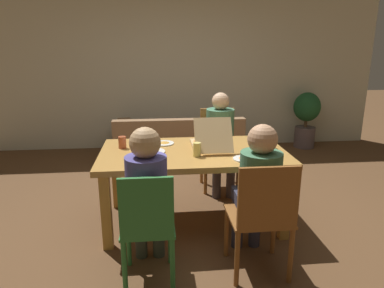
{
  "coord_description": "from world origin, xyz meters",
  "views": [
    {
      "loc": [
        -0.35,
        -3.22,
        1.73
      ],
      "look_at": [
        0.0,
        0.1,
        0.79
      ],
      "focal_mm": 32.83,
      "sensor_mm": 36.0,
      "label": 1
    }
  ],
  "objects_px": {
    "chair_1": "(148,224)",
    "person_0": "(221,134)",
    "couch": "(178,142)",
    "potted_plant": "(306,116)",
    "drinking_glass_2": "(270,142)",
    "chair_0": "(218,145)",
    "person_1": "(147,191)",
    "drinking_glass_0": "(122,142)",
    "person_2": "(257,184)",
    "plate_0": "(164,143)",
    "drinking_glass_1": "(197,150)",
    "plate_2": "(245,159)",
    "dining_table": "(193,159)",
    "pizza_box_0": "(210,142)",
    "chair_2": "(262,214)",
    "plate_1": "(152,152)"
  },
  "relations": [
    {
      "from": "person_1",
      "to": "potted_plant",
      "type": "distance_m",
      "value": 4.24
    },
    {
      "from": "chair_1",
      "to": "person_0",
      "type": "bearing_deg",
      "value": 64.35
    },
    {
      "from": "person_0",
      "to": "chair_1",
      "type": "distance_m",
      "value": 1.95
    },
    {
      "from": "person_1",
      "to": "plate_2",
      "type": "distance_m",
      "value": 0.99
    },
    {
      "from": "drinking_glass_1",
      "to": "plate_2",
      "type": "bearing_deg",
      "value": -18.49
    },
    {
      "from": "plate_2",
      "to": "person_0",
      "type": "bearing_deg",
      "value": 90.52
    },
    {
      "from": "pizza_box_0",
      "to": "couch",
      "type": "relative_size",
      "value": 0.29
    },
    {
      "from": "drinking_glass_1",
      "to": "chair_2",
      "type": "bearing_deg",
      "value": -61.77
    },
    {
      "from": "couch",
      "to": "potted_plant",
      "type": "xyz_separation_m",
      "value": [
        2.24,
        0.39,
        0.29
      ]
    },
    {
      "from": "couch",
      "to": "potted_plant",
      "type": "bearing_deg",
      "value": 9.83
    },
    {
      "from": "chair_2",
      "to": "plate_0",
      "type": "xyz_separation_m",
      "value": [
        -0.69,
        1.2,
        0.23
      ]
    },
    {
      "from": "person_0",
      "to": "person_2",
      "type": "distance_m",
      "value": 1.55
    },
    {
      "from": "drinking_glass_1",
      "to": "potted_plant",
      "type": "distance_m",
      "value": 3.48
    },
    {
      "from": "drinking_glass_0",
      "to": "person_2",
      "type": "bearing_deg",
      "value": -40.08
    },
    {
      "from": "chair_0",
      "to": "drinking_glass_2",
      "type": "relative_size",
      "value": 8.98
    },
    {
      "from": "person_0",
      "to": "drinking_glass_0",
      "type": "xyz_separation_m",
      "value": [
        -1.1,
        -0.63,
        0.1
      ]
    },
    {
      "from": "chair_1",
      "to": "chair_0",
      "type": "bearing_deg",
      "value": 66.13
    },
    {
      "from": "person_0",
      "to": "drinking_glass_1",
      "type": "bearing_deg",
      "value": -112.49
    },
    {
      "from": "drinking_glass_0",
      "to": "couch",
      "type": "distance_m",
      "value": 2.13
    },
    {
      "from": "chair_1",
      "to": "drinking_glass_2",
      "type": "bearing_deg",
      "value": 39.82
    },
    {
      "from": "drinking_glass_2",
      "to": "couch",
      "type": "bearing_deg",
      "value": 110.39
    },
    {
      "from": "drinking_glass_2",
      "to": "chair_1",
      "type": "bearing_deg",
      "value": -140.18
    },
    {
      "from": "pizza_box_0",
      "to": "drinking_glass_0",
      "type": "distance_m",
      "value": 0.86
    },
    {
      "from": "dining_table",
      "to": "chair_2",
      "type": "bearing_deg",
      "value": -66.04
    },
    {
      "from": "plate_0",
      "to": "couch",
      "type": "xyz_separation_m",
      "value": [
        0.27,
        1.83,
        -0.5
      ]
    },
    {
      "from": "couch",
      "to": "person_0",
      "type": "bearing_deg",
      "value": -72.13
    },
    {
      "from": "chair_1",
      "to": "drinking_glass_1",
      "type": "bearing_deg",
      "value": 60.67
    },
    {
      "from": "chair_1",
      "to": "person_2",
      "type": "distance_m",
      "value": 0.89
    },
    {
      "from": "pizza_box_0",
      "to": "potted_plant",
      "type": "xyz_separation_m",
      "value": [
        2.05,
        2.36,
        -0.25
      ]
    },
    {
      "from": "plate_2",
      "to": "drinking_glass_1",
      "type": "distance_m",
      "value": 0.44
    },
    {
      "from": "person_2",
      "to": "plate_1",
      "type": "relative_size",
      "value": 4.7
    },
    {
      "from": "pizza_box_0",
      "to": "drinking_glass_2",
      "type": "xyz_separation_m",
      "value": [
        0.58,
        -0.1,
        0.01
      ]
    },
    {
      "from": "couch",
      "to": "person_2",
      "type": "bearing_deg",
      "value": -81.58
    },
    {
      "from": "person_0",
      "to": "drinking_glass_2",
      "type": "relative_size",
      "value": 11.02
    },
    {
      "from": "pizza_box_0",
      "to": "plate_0",
      "type": "xyz_separation_m",
      "value": [
        -0.45,
        0.15,
        -0.04
      ]
    },
    {
      "from": "person_0",
      "to": "person_2",
      "type": "xyz_separation_m",
      "value": [
        -0.0,
        -1.55,
        -0.01
      ]
    },
    {
      "from": "dining_table",
      "to": "chair_0",
      "type": "bearing_deg",
      "value": 65.91
    },
    {
      "from": "drinking_glass_1",
      "to": "drinking_glass_2",
      "type": "bearing_deg",
      "value": 15.44
    },
    {
      "from": "person_2",
      "to": "plate_1",
      "type": "xyz_separation_m",
      "value": [
        -0.81,
        0.75,
        0.06
      ]
    },
    {
      "from": "chair_0",
      "to": "chair_1",
      "type": "bearing_deg",
      "value": -113.87
    },
    {
      "from": "person_0",
      "to": "plate_0",
      "type": "height_order",
      "value": "person_0"
    },
    {
      "from": "chair_0",
      "to": "pizza_box_0",
      "type": "height_order",
      "value": "pizza_box_0"
    },
    {
      "from": "dining_table",
      "to": "chair_1",
      "type": "bearing_deg",
      "value": -113.66
    },
    {
      "from": "pizza_box_0",
      "to": "plate_1",
      "type": "relative_size",
      "value": 2.21
    },
    {
      "from": "plate_2",
      "to": "drinking_glass_0",
      "type": "bearing_deg",
      "value": 156.6
    },
    {
      "from": "plate_2",
      "to": "chair_2",
      "type": "bearing_deg",
      "value": -90.94
    },
    {
      "from": "dining_table",
      "to": "plate_0",
      "type": "bearing_deg",
      "value": 136.08
    },
    {
      "from": "chair_2",
      "to": "pizza_box_0",
      "type": "xyz_separation_m",
      "value": [
        -0.24,
        1.05,
        0.27
      ]
    },
    {
      "from": "chair_1",
      "to": "person_1",
      "type": "bearing_deg",
      "value": 90.0
    },
    {
      "from": "chair_0",
      "to": "person_1",
      "type": "height_order",
      "value": "person_1"
    }
  ]
}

